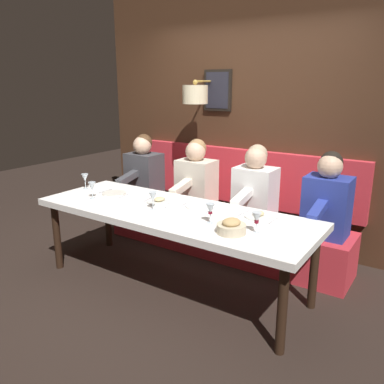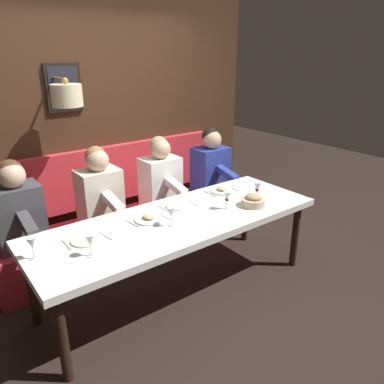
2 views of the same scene
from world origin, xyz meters
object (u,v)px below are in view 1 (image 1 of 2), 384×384
object	(u,v)px
diner_far	(144,170)
wine_glass_2	(257,218)
wine_glass_1	(92,187)
diner_near	(255,187)
wine_glass_0	(210,209)
diner_middle	(196,178)
diner_nearest	(327,198)
wine_glass_3	(153,197)
bread_bowl	(231,227)
dining_table	(172,217)
wine_glass_4	(85,178)

from	to	relation	value
diner_far	wine_glass_2	world-z (taller)	diner_far
diner_far	wine_glass_1	size ratio (longest dim) A/B	4.82
diner_near	wine_glass_2	size ratio (longest dim) A/B	4.82
wine_glass_0	wine_glass_1	size ratio (longest dim) A/B	1.00
diner_middle	wine_glass_2	distance (m)	1.53
diner_nearest	diner_near	size ratio (longest dim) A/B	1.00
wine_glass_0	wine_glass_3	xyz separation A→B (m)	(0.01, 0.60, 0.00)
wine_glass_0	wine_glass_1	world-z (taller)	same
diner_nearest	bread_bowl	bearing A→B (deg)	159.58
dining_table	wine_glass_4	world-z (taller)	wine_glass_4
dining_table	diner_middle	xyz separation A→B (m)	(0.88, 0.33, 0.14)
diner_middle	wine_glass_3	xyz separation A→B (m)	(-0.97, -0.18, 0.04)
diner_nearest	wine_glass_4	world-z (taller)	diner_nearest
diner_nearest	diner_near	xyz separation A→B (m)	(0.00, 0.72, 0.00)
diner_near	diner_far	distance (m)	1.47
diner_near	diner_far	size ratio (longest dim) A/B	1.00
diner_far	bread_bowl	world-z (taller)	diner_far
wine_glass_0	diner_middle	bearing A→B (deg)	38.44
wine_glass_4	wine_glass_0	bearing A→B (deg)	-95.69
diner_far	diner_near	bearing A→B (deg)	-90.00
wine_glass_1	wine_glass_0	bearing A→B (deg)	-88.30
dining_table	diner_middle	world-z (taller)	diner_middle
wine_glass_0	wine_glass_4	world-z (taller)	same
diner_middle	wine_glass_4	bearing A→B (deg)	133.74
wine_glass_1	wine_glass_4	bearing A→B (deg)	58.49
wine_glass_1	wine_glass_3	size ratio (longest dim) A/B	1.00
bread_bowl	wine_glass_4	bearing A→B (deg)	82.10
wine_glass_0	wine_glass_3	world-z (taller)	same
diner_nearest	wine_glass_1	world-z (taller)	diner_nearest
wine_glass_2	dining_table	bearing A→B (deg)	83.48
dining_table	wine_glass_4	bearing A→B (deg)	87.07
wine_glass_2	bread_bowl	bearing A→B (deg)	123.66
bread_bowl	wine_glass_2	bearing A→B (deg)	-56.34
diner_nearest	wine_glass_3	size ratio (longest dim) A/B	4.82
diner_near	diner_middle	bearing A→B (deg)	90.00
diner_near	bread_bowl	size ratio (longest dim) A/B	3.60
bread_bowl	diner_near	bearing A→B (deg)	16.15
wine_glass_3	dining_table	bearing A→B (deg)	-57.21
diner_nearest	wine_glass_3	xyz separation A→B (m)	(-0.97, 1.24, 0.04)
diner_nearest	wine_glass_3	bearing A→B (deg)	128.06
diner_far	wine_glass_1	distance (m)	1.05
diner_near	wine_glass_4	size ratio (longest dim) A/B	4.82
diner_middle	dining_table	bearing A→B (deg)	-159.75
diner_near	wine_glass_0	bearing A→B (deg)	-175.87
dining_table	bread_bowl	distance (m)	0.74
wine_glass_2	wine_glass_3	bearing A→B (deg)	89.58
wine_glass_4	dining_table	bearing A→B (deg)	-92.93
wine_glass_3	bread_bowl	distance (m)	0.85
diner_near	wine_glass_3	xyz separation A→B (m)	(-0.97, 0.53, 0.04)
wine_glass_0	bread_bowl	world-z (taller)	wine_glass_0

